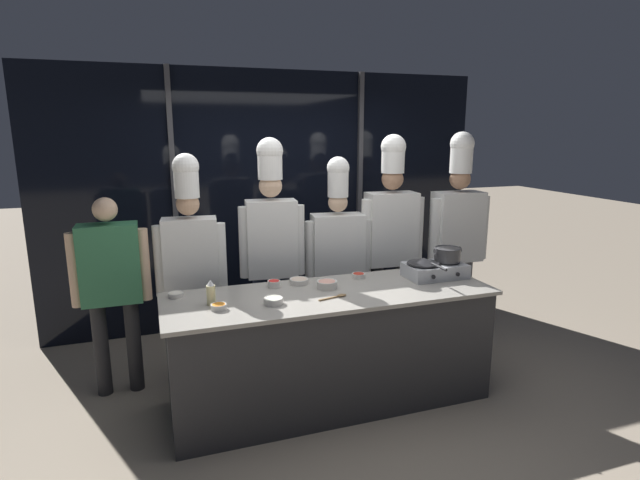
# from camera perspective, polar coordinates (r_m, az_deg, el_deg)

# --- Properties ---
(ground_plane) EXTENTS (24.00, 24.00, 0.00)m
(ground_plane) POSITION_cam_1_polar(r_m,az_deg,el_deg) (4.15, 1.18, -17.78)
(ground_plane) COLOR gray
(window_wall_back) EXTENTS (4.73, 0.09, 2.70)m
(window_wall_back) POSITION_cam_1_polar(r_m,az_deg,el_deg) (5.40, -5.52, 4.54)
(window_wall_back) COLOR black
(window_wall_back) RESTS_ON ground_plane
(demo_counter) EXTENTS (2.48, 0.81, 0.90)m
(demo_counter) POSITION_cam_1_polar(r_m,az_deg,el_deg) (3.95, 1.21, -12.14)
(demo_counter) COLOR #2D2D30
(demo_counter) RESTS_ON ground_plane
(portable_stove) EXTENTS (0.49, 0.32, 0.13)m
(portable_stove) POSITION_cam_1_polar(r_m,az_deg,el_deg) (4.25, 13.00, -3.35)
(portable_stove) COLOR #B2B5BA
(portable_stove) RESTS_ON demo_counter
(frying_pan) EXTENTS (0.27, 0.47, 0.05)m
(frying_pan) POSITION_cam_1_polar(r_m,az_deg,el_deg) (4.16, 11.77, -2.37)
(frying_pan) COLOR #232326
(frying_pan) RESTS_ON portable_stove
(stock_pot) EXTENTS (0.24, 0.22, 0.12)m
(stock_pot) POSITION_cam_1_polar(r_m,az_deg,el_deg) (4.28, 14.36, -1.57)
(stock_pot) COLOR #333335
(stock_pot) RESTS_ON portable_stove
(squeeze_bottle_oil) EXTENTS (0.06, 0.06, 0.18)m
(squeeze_bottle_oil) POSITION_cam_1_polar(r_m,az_deg,el_deg) (3.57, -12.36, -5.95)
(squeeze_bottle_oil) COLOR beige
(squeeze_bottle_oil) RESTS_ON demo_counter
(prep_bowl_chili_flakes) EXTENTS (0.11, 0.11, 0.04)m
(prep_bowl_chili_flakes) POSITION_cam_1_polar(r_m,az_deg,el_deg) (4.14, 4.43, -4.03)
(prep_bowl_chili_flakes) COLOR silver
(prep_bowl_chili_flakes) RESTS_ON demo_counter
(prep_bowl_chicken) EXTENTS (0.15, 0.15, 0.04)m
(prep_bowl_chicken) POSITION_cam_1_polar(r_m,az_deg,el_deg) (3.98, -2.40, -4.67)
(prep_bowl_chicken) COLOR silver
(prep_bowl_chicken) RESTS_ON demo_counter
(prep_bowl_garlic) EXTENTS (0.11, 0.11, 0.03)m
(prep_bowl_garlic) POSITION_cam_1_polar(r_m,az_deg,el_deg) (3.82, -16.16, -5.99)
(prep_bowl_garlic) COLOR silver
(prep_bowl_garlic) RESTS_ON demo_counter
(prep_bowl_bean_sprouts) EXTENTS (0.14, 0.14, 0.05)m
(prep_bowl_bean_sprouts) POSITION_cam_1_polar(r_m,az_deg,el_deg) (3.54, -5.36, -6.88)
(prep_bowl_bean_sprouts) COLOR silver
(prep_bowl_bean_sprouts) RESTS_ON demo_counter
(prep_bowl_shrimp) EXTENTS (0.16, 0.16, 0.06)m
(prep_bowl_shrimp) POSITION_cam_1_polar(r_m,az_deg,el_deg) (3.86, 0.79, -5.03)
(prep_bowl_shrimp) COLOR silver
(prep_bowl_shrimp) RESTS_ON demo_counter
(prep_bowl_bell_pepper) EXTENTS (0.10, 0.10, 0.05)m
(prep_bowl_bell_pepper) POSITION_cam_1_polar(r_m,az_deg,el_deg) (3.90, -5.28, -4.96)
(prep_bowl_bell_pepper) COLOR silver
(prep_bowl_bell_pepper) RESTS_ON demo_counter
(prep_bowl_carrots) EXTENTS (0.11, 0.11, 0.04)m
(prep_bowl_carrots) POSITION_cam_1_polar(r_m,az_deg,el_deg) (3.49, -11.51, -7.44)
(prep_bowl_carrots) COLOR silver
(prep_bowl_carrots) RESTS_ON demo_counter
(serving_spoon_slotted) EXTENTS (0.24, 0.09, 0.02)m
(serving_spoon_slotted) POSITION_cam_1_polar(r_m,az_deg,el_deg) (3.67, 2.07, -6.43)
(serving_spoon_slotted) COLOR olive
(serving_spoon_slotted) RESTS_ON demo_counter
(person_guest) EXTENTS (0.59, 0.23, 1.60)m
(person_guest) POSITION_cam_1_polar(r_m,az_deg,el_deg) (4.22, -22.74, -4.08)
(person_guest) COLOR #232326
(person_guest) RESTS_ON ground_plane
(chef_head) EXTENTS (0.57, 0.27, 1.92)m
(chef_head) POSITION_cam_1_polar(r_m,az_deg,el_deg) (4.19, -14.56, -1.68)
(chef_head) COLOR #2D3856
(chef_head) RESTS_ON ground_plane
(chef_sous) EXTENTS (0.57, 0.27, 2.03)m
(chef_sous) POSITION_cam_1_polar(r_m,az_deg,el_deg) (4.36, -5.55, 0.45)
(chef_sous) COLOR #2D3856
(chef_sous) RESTS_ON ground_plane
(chef_line) EXTENTS (0.62, 0.31, 1.86)m
(chef_line) POSITION_cam_1_polar(r_m,az_deg,el_deg) (4.58, 2.02, -0.96)
(chef_line) COLOR #2D3856
(chef_line) RESTS_ON ground_plane
(chef_pastry) EXTENTS (0.62, 0.27, 2.06)m
(chef_pastry) POSITION_cam_1_polar(r_m,az_deg,el_deg) (4.73, 8.12, 1.30)
(chef_pastry) COLOR #4C4C51
(chef_pastry) RESTS_ON ground_plane
(chef_apprentice) EXTENTS (0.63, 0.26, 2.08)m
(chef_apprentice) POSITION_cam_1_polar(r_m,az_deg,el_deg) (5.03, 15.43, 1.57)
(chef_apprentice) COLOR #4C4C51
(chef_apprentice) RESTS_ON ground_plane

